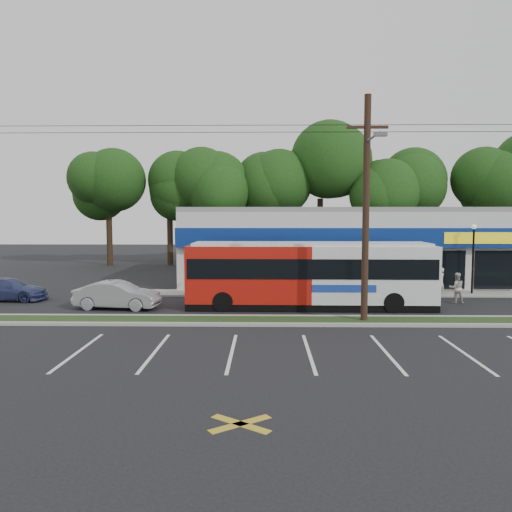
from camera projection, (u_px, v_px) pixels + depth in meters
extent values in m
plane|color=black|center=(298.00, 327.00, 21.39)|extent=(120.00, 120.00, 0.00)
cube|color=#1D3214|center=(297.00, 321.00, 22.38)|extent=(40.00, 1.60, 0.12)
cube|color=#9E9E93|center=(298.00, 325.00, 21.53)|extent=(40.00, 0.25, 0.14)
cube|color=#9E9E93|center=(296.00, 317.00, 23.22)|extent=(40.00, 0.25, 0.14)
cube|color=#9E9E93|center=(371.00, 293.00, 30.26)|extent=(32.00, 2.20, 0.10)
cube|color=beige|center=(358.00, 246.00, 37.03)|extent=(25.00, 12.00, 5.00)
cube|color=navy|center=(377.00, 238.00, 30.72)|extent=(25.00, 0.50, 1.20)
cube|color=black|center=(376.00, 270.00, 31.08)|extent=(24.00, 0.12, 2.40)
cube|color=yellow|center=(494.00, 238.00, 30.33)|extent=(6.00, 0.06, 0.70)
cube|color=gray|center=(359.00, 210.00, 36.81)|extent=(25.00, 12.00, 0.30)
cylinder|color=black|center=(366.00, 210.00, 21.92)|extent=(0.30, 0.30, 10.00)
cube|color=black|center=(367.00, 127.00, 21.62)|extent=(1.80, 0.12, 0.12)
cylinder|color=#59595E|center=(373.00, 137.00, 20.48)|extent=(0.10, 2.40, 0.10)
cube|color=#59595E|center=(380.00, 134.00, 19.19)|extent=(0.50, 0.25, 0.15)
cylinder|color=black|center=(298.00, 125.00, 21.67)|extent=(50.00, 0.02, 0.02)
cylinder|color=black|center=(298.00, 132.00, 21.69)|extent=(50.00, 0.02, 0.02)
cylinder|color=black|center=(473.00, 262.00, 29.79)|extent=(0.12, 0.12, 4.00)
sphere|color=silver|center=(474.00, 227.00, 29.62)|extent=(0.30, 0.30, 0.30)
cylinder|color=black|center=(112.00, 235.00, 47.35)|extent=(0.56, 0.56, 5.72)
sphere|color=black|center=(110.00, 176.00, 46.89)|extent=(6.76, 6.76, 6.76)
cylinder|color=black|center=(164.00, 235.00, 47.26)|extent=(0.56, 0.56, 5.72)
sphere|color=black|center=(163.00, 176.00, 46.80)|extent=(6.76, 6.76, 6.76)
cylinder|color=black|center=(217.00, 236.00, 47.17)|extent=(0.56, 0.56, 5.72)
sphere|color=black|center=(216.00, 176.00, 46.71)|extent=(6.76, 6.76, 6.76)
cylinder|color=black|center=(270.00, 236.00, 47.08)|extent=(0.56, 0.56, 5.72)
sphere|color=black|center=(270.00, 176.00, 46.62)|extent=(6.76, 6.76, 6.76)
cylinder|color=black|center=(323.00, 236.00, 46.99)|extent=(0.56, 0.56, 5.72)
sphere|color=black|center=(323.00, 176.00, 46.53)|extent=(6.76, 6.76, 6.76)
cylinder|color=black|center=(376.00, 236.00, 46.90)|extent=(0.56, 0.56, 5.72)
sphere|color=black|center=(377.00, 176.00, 46.44)|extent=(6.76, 6.76, 6.76)
cylinder|color=black|center=(429.00, 236.00, 46.81)|extent=(0.56, 0.56, 5.72)
sphere|color=black|center=(431.00, 176.00, 46.35)|extent=(6.76, 6.76, 6.76)
cylinder|color=black|center=(483.00, 236.00, 46.72)|extent=(0.56, 0.56, 5.72)
sphere|color=black|center=(485.00, 176.00, 46.26)|extent=(6.76, 6.76, 6.76)
cube|color=#B2160D|center=(249.00, 273.00, 25.80)|extent=(6.32, 2.69, 2.88)
cube|color=white|center=(371.00, 273.00, 25.61)|extent=(6.32, 2.69, 2.88)
cube|color=black|center=(310.00, 304.00, 25.84)|extent=(12.60, 2.71, 0.37)
cube|color=black|center=(310.00, 267.00, 25.68)|extent=(12.35, 2.82, 1.00)
cube|color=black|center=(434.00, 270.00, 25.51)|extent=(0.08, 2.23, 1.47)
cube|color=#193899|center=(344.00, 289.00, 24.39)|extent=(3.14, 0.07, 0.37)
cube|color=white|center=(310.00, 244.00, 25.58)|extent=(11.97, 2.49, 0.19)
cylinder|color=black|center=(223.00, 302.00, 24.76)|extent=(1.01, 0.30, 1.01)
cylinder|color=black|center=(227.00, 294.00, 27.13)|extent=(1.01, 0.30, 1.01)
cylinder|color=black|center=(394.00, 303.00, 24.51)|extent=(1.01, 0.30, 1.01)
cylinder|color=black|center=(383.00, 295.00, 26.88)|extent=(1.01, 0.30, 1.01)
imported|color=black|center=(394.00, 284.00, 29.01)|extent=(4.80, 2.13, 1.60)
imported|color=#94969A|center=(117.00, 295.00, 25.50)|extent=(4.44, 1.94, 1.42)
imported|color=navy|center=(8.00, 289.00, 28.01)|extent=(4.41, 1.97, 1.26)
imported|color=beige|center=(440.00, 282.00, 29.63)|extent=(0.73, 0.68, 1.68)
imported|color=beige|center=(456.00, 288.00, 27.14)|extent=(0.85, 0.68, 1.67)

